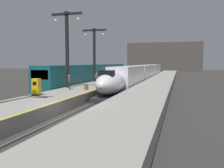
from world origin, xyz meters
TOP-DOWN VIEW (x-y plane):
  - ground_plane at (0.00, 0.00)m, footprint 260.00×260.00m
  - platform_left at (-4.05, 24.75)m, footprint 4.80×110.00m
  - platform_right at (4.05, 24.75)m, footprint 4.80×110.00m
  - platform_left_safety_stripe at (-1.77, 24.75)m, footprint 0.20×107.80m
  - rail_main_left at (-0.75, 27.50)m, footprint 0.08×110.00m
  - rail_main_right at (0.75, 27.50)m, footprint 0.08×110.00m
  - rail_secondary_left at (-8.85, 27.50)m, footprint 0.08×110.00m
  - rail_secondary_right at (-7.35, 27.50)m, footprint 0.08×110.00m
  - highspeed_train_main at (0.00, 34.13)m, footprint 2.92×57.60m
  - regional_train_adjacent at (-8.10, 26.17)m, footprint 2.85×36.60m
  - station_column_mid at (-5.90, 10.80)m, footprint 4.00×0.68m
  - station_column_far at (-5.90, 20.41)m, footprint 4.00×0.68m
  - passenger_near_edge at (-4.72, 8.83)m, footprint 0.38×0.51m
  - passenger_mid_platform at (-3.61, 15.03)m, footprint 0.56×0.27m
  - rolling_suitcase at (-2.68, 9.00)m, footprint 0.40×0.22m
  - ticket_machine_yellow at (-5.55, 3.58)m, footprint 0.76×0.62m
  - terminus_back_wall at (0.00, 102.00)m, footprint 36.00×2.00m

SIDE VIEW (x-z plane):
  - ground_plane at x=0.00m, z-range 0.00..0.00m
  - rail_main_left at x=-0.75m, z-range 0.00..0.12m
  - rail_main_right at x=0.75m, z-range 0.00..0.12m
  - rail_secondary_left at x=-8.85m, z-range 0.00..0.12m
  - rail_secondary_right at x=-7.35m, z-range 0.00..0.12m
  - platform_left at x=-4.05m, z-range 0.00..1.05m
  - platform_right at x=4.05m, z-range 0.00..1.05m
  - platform_left_safety_stripe at x=-1.77m, z-range 1.05..1.06m
  - rolling_suitcase at x=-2.68m, z-range 0.86..1.85m
  - ticket_machine_yellow at x=-5.55m, z-range 0.99..2.59m
  - highspeed_train_main at x=0.00m, z-range 0.15..3.75m
  - passenger_near_edge at x=-4.72m, z-range 1.19..2.88m
  - passenger_mid_platform at x=-3.61m, z-range 1.19..2.88m
  - regional_train_adjacent at x=-8.10m, z-range 0.23..4.03m
  - station_column_far at x=-5.90m, z-range 1.96..10.53m
  - station_column_mid at x=-5.90m, z-range 1.99..11.24m
  - terminus_back_wall at x=0.00m, z-range 0.00..14.00m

